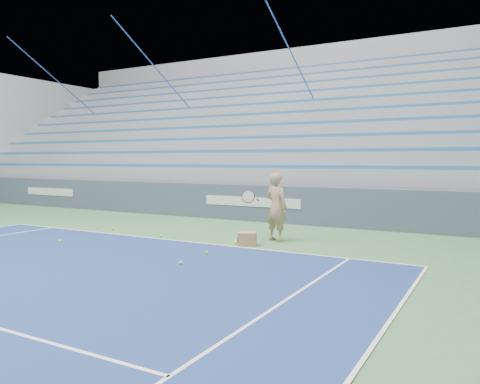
# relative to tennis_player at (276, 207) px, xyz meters

# --- Properties ---
(sponsor_barrier) EXTENTS (30.00, 0.32, 1.10)m
(sponsor_barrier) POSITION_rel_tennis_player_xyz_m (-2.07, 2.86, -0.24)
(sponsor_barrier) COLOR #404C62
(sponsor_barrier) RESTS_ON ground
(bleachers) EXTENTS (31.00, 9.15, 7.30)m
(bleachers) POSITION_rel_tennis_player_xyz_m (-2.07, 8.58, 1.57)
(bleachers) COLOR #94969D
(bleachers) RESTS_ON ground
(tennis_player) EXTENTS (0.93, 0.87, 1.58)m
(tennis_player) POSITION_rel_tennis_player_xyz_m (0.00, 0.00, 0.00)
(tennis_player) COLOR tan
(tennis_player) RESTS_ON ground
(ball_box) EXTENTS (0.46, 0.42, 0.29)m
(ball_box) POSITION_rel_tennis_player_xyz_m (-0.30, -0.82, -0.65)
(ball_box) COLOR #A2764E
(ball_box) RESTS_ON ground
(tennis_ball_0) EXTENTS (0.07, 0.07, 0.07)m
(tennis_ball_0) POSITION_rel_tennis_player_xyz_m (-0.45, -3.07, -0.76)
(tennis_ball_0) COLOR #C9EA2F
(tennis_ball_0) RESTS_ON ground
(tennis_ball_1) EXTENTS (0.07, 0.07, 0.07)m
(tennis_ball_1) POSITION_rel_tennis_player_xyz_m (-4.46, -0.64, -0.76)
(tennis_ball_1) COLOR #C9EA2F
(tennis_ball_1) RESTS_ON ground
(tennis_ball_2) EXTENTS (0.07, 0.07, 0.07)m
(tennis_ball_2) POSITION_rel_tennis_player_xyz_m (-0.61, -0.81, -0.76)
(tennis_ball_2) COLOR #C9EA2F
(tennis_ball_2) RESTS_ON ground
(tennis_ball_3) EXTENTS (0.07, 0.07, 0.07)m
(tennis_ball_3) POSITION_rel_tennis_player_xyz_m (-0.54, -2.09, -0.76)
(tennis_ball_3) COLOR #C9EA2F
(tennis_ball_3) RESTS_ON ground
(tennis_ball_4) EXTENTS (0.07, 0.07, 0.07)m
(tennis_ball_4) POSITION_rel_tennis_player_xyz_m (-4.18, -2.56, -0.76)
(tennis_ball_4) COLOR #C9EA2F
(tennis_ball_4) RESTS_ON ground
(tennis_ball_5) EXTENTS (0.07, 0.07, 0.07)m
(tennis_ball_5) POSITION_rel_tennis_player_xyz_m (-2.61, -0.93, -0.76)
(tennis_ball_5) COLOR #C9EA2F
(tennis_ball_5) RESTS_ON ground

